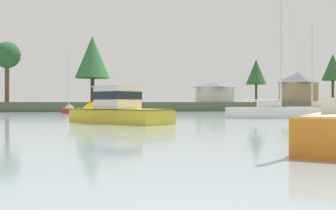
% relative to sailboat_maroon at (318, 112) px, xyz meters
% --- Properties ---
extents(far_shore_bank, '(215.90, 57.32, 1.79)m').
position_rel_sailboat_maroon_xyz_m(far_shore_bank, '(-22.63, 49.78, 0.60)').
color(far_shore_bank, '#4C563D').
rests_on(far_shore_bank, ground).
extents(sailboat_maroon, '(9.27, 5.96, 13.92)m').
position_rel_sailboat_maroon_xyz_m(sailboat_maroon, '(0.00, 0.00, 0.00)').
color(sailboat_maroon, maroon).
rests_on(sailboat_maroon, ground).
extents(sailboat_white, '(10.02, 3.51, 15.30)m').
position_rel_sailboat_maroon_xyz_m(sailboat_white, '(-13.01, -12.93, 0.02)').
color(sailboat_white, white).
rests_on(sailboat_white, ground).
extents(sailboat_red, '(2.98, 6.45, 10.08)m').
position_rel_sailboat_maroon_xyz_m(sailboat_red, '(-35.70, 11.94, -0.08)').
color(sailboat_red, '#B2231E').
rests_on(sailboat_red, ground).
extents(cruiser_yellow, '(8.88, 9.96, 5.50)m').
position_rel_sailboat_maroon_xyz_m(cruiser_yellow, '(-30.35, -19.57, 0.34)').
color(cruiser_yellow, gold).
rests_on(cruiser_yellow, ground).
extents(shore_tree_center_left, '(5.39, 5.39, 12.10)m').
position_rel_sailboat_maroon_xyz_m(shore_tree_center_left, '(26.58, 36.84, 10.22)').
color(shore_tree_center_left, brown).
rests_on(shore_tree_center_left, far_shore_bank).
extents(shore_tree_right_mid, '(7.19, 7.19, 13.82)m').
position_rel_sailboat_maroon_xyz_m(shore_tree_right_mid, '(-32.25, 31.38, 10.86)').
color(shore_tree_right_mid, brown).
rests_on(shore_tree_right_mid, far_shore_bank).
extents(shore_tree_far_right, '(4.86, 4.86, 11.13)m').
position_rel_sailboat_maroon_xyz_m(shore_tree_far_right, '(-47.68, 24.65, 10.00)').
color(shore_tree_far_right, brown).
rests_on(shore_tree_far_right, far_shore_bank).
extents(shore_tree_right, '(4.90, 4.90, 10.35)m').
position_rel_sailboat_maroon_xyz_m(shore_tree_right, '(6.44, 37.18, 8.79)').
color(shore_tree_right, brown).
rests_on(shore_tree_right, far_shore_bank).
extents(cottage_eastern, '(9.12, 7.19, 8.51)m').
position_rel_sailboat_maroon_xyz_m(cottage_eastern, '(24.12, 49.42, 5.90)').
color(cottage_eastern, tan).
rests_on(cottage_eastern, far_shore_bank).
extents(cottage_behind_trees, '(10.26, 9.32, 6.33)m').
position_rel_sailboat_maroon_xyz_m(cottage_behind_trees, '(3.62, 61.90, 4.76)').
color(cottage_behind_trees, silver).
rests_on(cottage_behind_trees, far_shore_bank).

